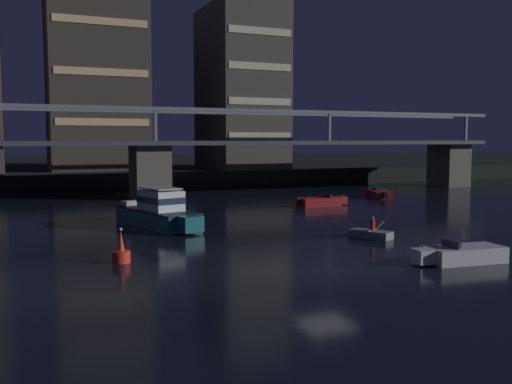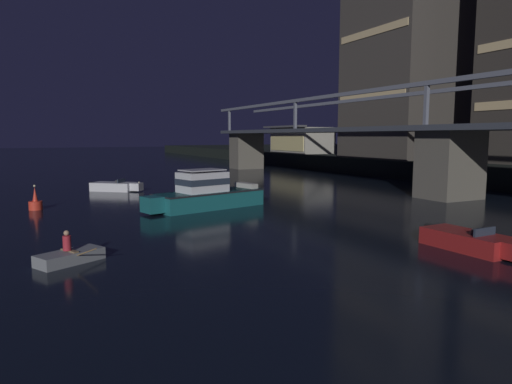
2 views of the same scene
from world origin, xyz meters
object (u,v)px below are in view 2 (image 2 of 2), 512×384
at_px(tower_west_low, 414,5).
at_px(speedboat_near_center, 115,187).
at_px(speedboat_mid_center, 471,241).
at_px(waterfront_pavilion, 301,140).
at_px(dinghy_with_paddler, 70,256).
at_px(cabin_cruiser_near_left, 206,194).
at_px(river_bridge, 451,144).
at_px(channel_buoy, 35,203).

height_order(tower_west_low, speedboat_near_center, tower_west_low).
bearing_deg(tower_west_low, speedboat_mid_center, -40.68).
relative_size(waterfront_pavilion, dinghy_with_paddler, 4.41).
relative_size(speedboat_near_center, dinghy_with_paddler, 1.64).
bearing_deg(cabin_cruiser_near_left, tower_west_low, 115.67).
height_order(river_bridge, channel_buoy, river_bridge).
height_order(cabin_cruiser_near_left, speedboat_mid_center, cabin_cruiser_near_left).
bearing_deg(cabin_cruiser_near_left, river_bridge, 79.10).
xyz_separation_m(speedboat_near_center, speedboat_mid_center, (30.40, 10.61, 0.00)).
xyz_separation_m(tower_west_low, waterfront_pavilion, (-21.67, -3.98, -18.00)).
bearing_deg(dinghy_with_paddler, speedboat_mid_center, 70.74).
bearing_deg(speedboat_mid_center, river_bridge, 134.33).
xyz_separation_m(river_bridge, speedboat_near_center, (-17.42, -23.89, -4.02)).
distance_m(cabin_cruiser_near_left, speedboat_mid_center, 18.02).
distance_m(waterfront_pavilion, channel_buoy, 54.86).
bearing_deg(waterfront_pavilion, cabin_cruiser_near_left, -39.24).
xyz_separation_m(waterfront_pavilion, cabin_cruiser_near_left, (38.83, -31.71, -3.39)).
distance_m(waterfront_pavilion, speedboat_near_center, 43.98).
xyz_separation_m(tower_west_low, speedboat_near_center, (3.55, -39.79, -22.02)).
height_order(tower_west_low, waterfront_pavilion, tower_west_low).
bearing_deg(river_bridge, channel_buoy, -105.24).
relative_size(river_bridge, dinghy_with_paddler, 30.42).
relative_size(speedboat_mid_center, dinghy_with_paddler, 1.85).
height_order(waterfront_pavilion, speedboat_near_center, waterfront_pavilion).
xyz_separation_m(speedboat_near_center, channel_buoy, (9.04, -6.85, 0.06)).
distance_m(speedboat_near_center, dinghy_with_paddler, 25.34).
xyz_separation_m(waterfront_pavilion, speedboat_near_center, (25.22, -35.81, -4.02)).
height_order(cabin_cruiser_near_left, speedboat_near_center, cabin_cruiser_near_left).
relative_size(channel_buoy, dinghy_with_paddler, 0.63).
bearing_deg(speedboat_mid_center, speedboat_near_center, -160.76).
relative_size(river_bridge, tower_west_low, 2.10).
bearing_deg(river_bridge, cabin_cruiser_near_left, -100.90).
bearing_deg(speedboat_near_center, tower_west_low, 95.10).
xyz_separation_m(speedboat_near_center, dinghy_with_paddler, (24.68, -5.74, -0.14)).
bearing_deg(dinghy_with_paddler, speedboat_near_center, 166.91).
bearing_deg(waterfront_pavilion, channel_buoy, -51.23).
bearing_deg(dinghy_with_paddler, cabin_cruiser_near_left, 138.40).
bearing_deg(speedboat_mid_center, waterfront_pavilion, 155.63).
bearing_deg(tower_west_low, channel_buoy, -74.89).
bearing_deg(waterfront_pavilion, river_bridge, -15.61).
bearing_deg(tower_west_low, waterfront_pavilion, -169.60).
bearing_deg(cabin_cruiser_near_left, speedboat_near_center, -163.25).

